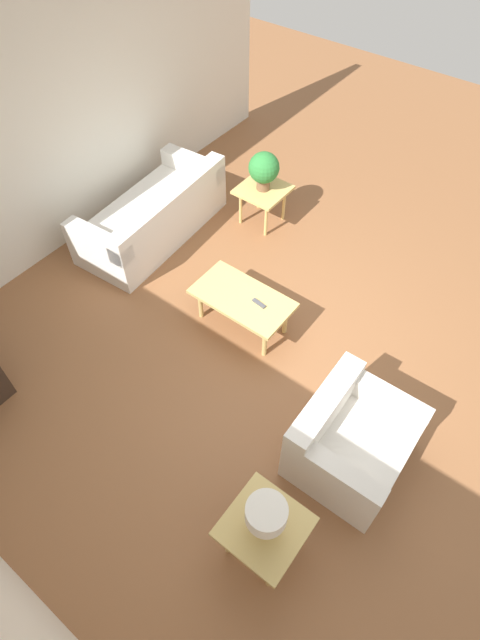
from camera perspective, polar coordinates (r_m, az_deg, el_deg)
ground_plane at (r=5.28m, az=3.69°, el=-3.09°), size 14.00×14.00×0.00m
wall_right at (r=6.12m, az=-21.24°, el=19.17°), size 0.12×7.20×2.70m
sofa at (r=6.39m, az=-9.74°, el=11.59°), size 1.04×2.03×0.74m
armchair at (r=4.48m, az=12.37°, el=-13.38°), size 0.87×1.00×0.75m
coffee_table at (r=5.16m, az=0.28°, el=2.28°), size 1.04×0.57×0.44m
side_table_plant at (r=6.42m, az=2.63°, el=14.29°), size 0.58×0.58×0.51m
side_table_lamp at (r=3.99m, az=2.81°, el=-22.71°), size 0.58×0.58×0.51m
potted_plant at (r=6.22m, az=2.75°, el=16.88°), size 0.37×0.37×0.49m
table_lamp at (r=3.70m, az=3.00°, el=-21.39°), size 0.30×0.30×0.35m
remote_control at (r=5.06m, az=2.19°, el=1.91°), size 0.16×0.06×0.02m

